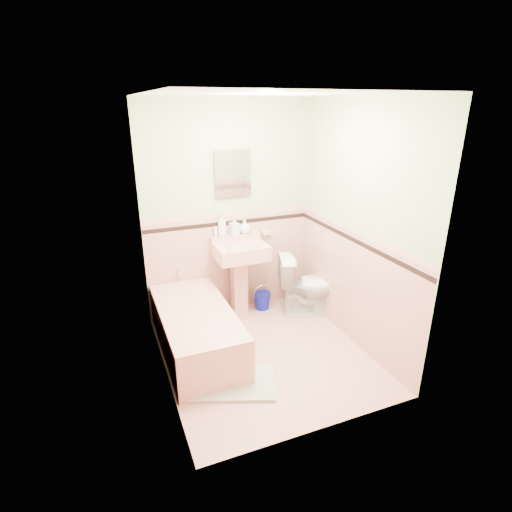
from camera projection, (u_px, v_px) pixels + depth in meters
name	position (u px, v px, depth m)	size (l,w,h in m)	color
floor	(265.00, 354.00, 4.13)	(2.20, 2.20, 0.00)	#DC9D90
ceiling	(267.00, 94.00, 3.24)	(2.20, 2.20, 0.00)	white
wall_back	(229.00, 212.00, 4.64)	(2.50, 2.50, 0.00)	beige
wall_front	(330.00, 287.00, 2.73)	(2.50, 2.50, 0.00)	beige
wall_left	(156.00, 254.00, 3.34)	(2.50, 2.50, 0.00)	beige
wall_right	(357.00, 228.00, 4.04)	(2.50, 2.50, 0.00)	beige
wainscot_back	(230.00, 264.00, 4.86)	(2.00, 2.00, 0.00)	#DFA295
wainscot_front	(323.00, 365.00, 2.97)	(2.00, 2.00, 0.00)	#DFA295
wainscot_left	(164.00, 322.00, 3.57)	(2.20, 2.20, 0.00)	#DFA295
wainscot_right	(350.00, 286.00, 4.26)	(2.20, 2.20, 0.00)	#DFA295
accent_back	(229.00, 223.00, 4.67)	(2.00, 2.00, 0.00)	black
accent_front	(327.00, 303.00, 2.79)	(2.00, 2.00, 0.00)	black
accent_left	(160.00, 268.00, 3.39)	(2.20, 2.20, 0.00)	black
accent_right	(354.00, 240.00, 4.08)	(2.20, 2.20, 0.00)	black
cap_back	(229.00, 215.00, 4.64)	(2.00, 2.00, 0.00)	#DC9992
cap_front	(328.00, 290.00, 2.76)	(2.00, 2.00, 0.00)	#DC9992
cap_left	(159.00, 257.00, 3.35)	(2.20, 2.20, 0.00)	#DC9992
cap_right	(355.00, 231.00, 4.04)	(2.20, 2.20, 0.00)	#DC9992
bathtub	(197.00, 332.00, 4.12)	(0.70, 1.50, 0.45)	#D7988B
tub_faucet	(179.00, 270.00, 4.60)	(0.04, 0.04, 0.12)	silver
sink	(241.00, 281.00, 4.73)	(0.59, 0.48, 0.92)	#D7988B
sink_faucet	(236.00, 238.00, 4.68)	(0.02, 0.02, 0.10)	silver
medicine_cabinet	(233.00, 173.00, 4.47)	(0.39, 0.04, 0.49)	white
soap_dish	(267.00, 233.00, 4.88)	(0.12, 0.07, 0.04)	#D7988B
soap_bottle_left	(222.00, 225.00, 4.60)	(0.10, 0.10, 0.27)	#B2B2B2
soap_bottle_mid	(234.00, 226.00, 4.66)	(0.09, 0.10, 0.21)	#B2B2B2
soap_bottle_right	(244.00, 226.00, 4.71)	(0.13, 0.13, 0.17)	#B2B2B2
tube	(216.00, 232.00, 4.60)	(0.04, 0.04, 0.12)	white
toilet	(309.00, 285.00, 4.83)	(0.42, 0.73, 0.74)	white
bucket	(262.00, 300.00, 5.03)	(0.21, 0.21, 0.21)	#0A0F9A
bath_mat	(233.00, 382.00, 3.69)	(0.77, 0.51, 0.03)	#97AA8D
shoe	(227.00, 381.00, 3.63)	(0.15, 0.07, 0.06)	#BF1E59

